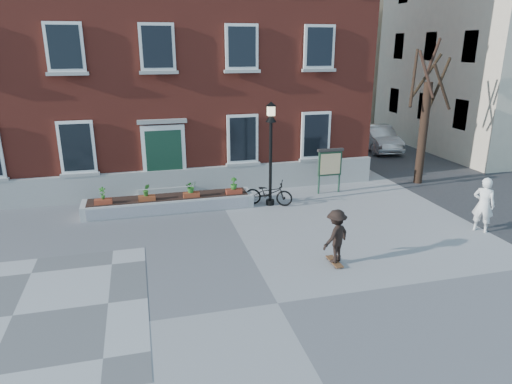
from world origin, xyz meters
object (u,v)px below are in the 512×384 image
object	(u,v)px
bystander	(484,205)
notice_board	(330,163)
bicycle	(269,193)
parked_car	(378,138)
lamp_post	(271,140)
skateboarder	(336,236)

from	to	relation	value
bystander	notice_board	world-z (taller)	notice_board
bicycle	notice_board	xyz separation A→B (m)	(2.84, 0.84, 0.78)
parked_car	lamp_post	world-z (taller)	lamp_post
parked_car	bystander	size ratio (longest dim) A/B	2.34
bicycle	skateboarder	xyz separation A→B (m)	(0.44, -5.21, 0.35)
notice_board	bystander	bearing A→B (deg)	-57.51
bicycle	bystander	bearing A→B (deg)	-99.80
parked_car	lamp_post	bearing A→B (deg)	-131.41
notice_board	skateboarder	xyz separation A→B (m)	(-2.40, -6.05, -0.43)
parked_car	lamp_post	size ratio (longest dim) A/B	1.09
bicycle	parked_car	xyz separation A→B (m)	(8.85, 7.70, 0.23)
lamp_post	bystander	bearing A→B (deg)	-35.28
parked_car	skateboarder	size ratio (longest dim) A/B	2.68
bystander	skateboarder	xyz separation A→B (m)	(-5.63, -0.99, -0.08)
notice_board	skateboarder	world-z (taller)	notice_board
lamp_post	notice_board	bearing A→B (deg)	16.42
bystander	lamp_post	distance (m)	7.52
bystander	notice_board	bearing A→B (deg)	-5.88
bystander	skateboarder	bearing A→B (deg)	61.64
skateboarder	lamp_post	bearing A→B (deg)	94.04
lamp_post	parked_car	bearing A→B (deg)	41.18
bicycle	lamp_post	world-z (taller)	lamp_post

